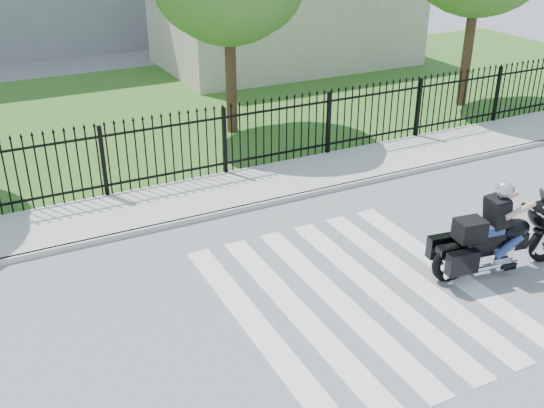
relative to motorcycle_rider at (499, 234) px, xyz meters
name	(u,v)px	position (x,y,z in m)	size (l,w,h in m)	color
ground	(358,296)	(-2.76, 0.43, -0.78)	(120.00, 120.00, 0.00)	slate
crosswalk	(358,296)	(-2.76, 0.43, -0.77)	(5.00, 5.50, 0.01)	silver
sidewalk	(242,188)	(-2.76, 5.43, -0.72)	(40.00, 2.00, 0.12)	#ADAAA3
curb	(260,205)	(-2.76, 4.43, -0.72)	(40.00, 0.12, 0.12)	#ADAAA3
grass_strip	(154,111)	(-2.76, 12.43, -0.77)	(40.00, 12.00, 0.02)	#355F20
iron_fence	(225,143)	(-2.76, 6.43, 0.13)	(26.00, 0.04, 1.80)	black
building_low	(286,20)	(4.24, 16.43, 0.97)	(10.00, 6.00, 3.50)	beige
motorcycle_rider	(499,234)	(0.00, 0.00, 0.00)	(2.86, 1.17, 1.89)	black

